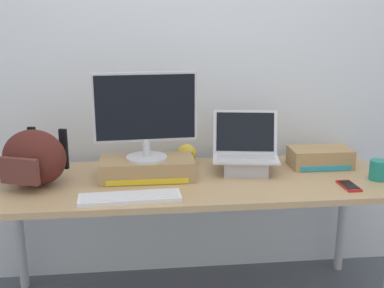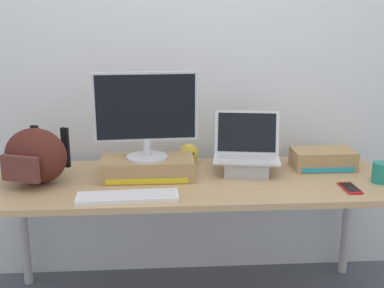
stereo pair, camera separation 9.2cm
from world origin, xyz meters
name	(u,v)px [view 1 (the left image)]	position (x,y,z in m)	size (l,w,h in m)	color
back_wall	(183,53)	(0.00, 0.44, 1.30)	(7.00, 0.10, 2.60)	silver
desk	(192,191)	(0.00, 0.00, 0.65)	(1.98, 0.69, 0.71)	tan
toner_box_yellow	(147,168)	(-0.22, 0.04, 0.76)	(0.46, 0.23, 0.10)	#A88456
desktop_monitor	(146,114)	(-0.22, 0.04, 1.04)	(0.50, 0.20, 0.43)	silver
open_laptop	(245,159)	(0.29, 0.09, 0.78)	(0.36, 0.28, 0.31)	#ADADB2
external_keyboard	(130,197)	(-0.30, -0.24, 0.73)	(0.45, 0.15, 0.02)	white
messenger_backpack	(34,158)	(-0.75, 0.00, 0.85)	(0.37, 0.33, 0.27)	#4C1E19
coffee_mug	(379,170)	(0.91, -0.11, 0.76)	(0.13, 0.09, 0.10)	#1E7F70
cell_phone	(349,186)	(0.73, -0.19, 0.72)	(0.07, 0.15, 0.01)	red
plush_toy	(187,154)	(0.00, 0.26, 0.77)	(0.11, 0.11, 0.11)	gold
toner_box_cyan	(320,157)	(0.70, 0.13, 0.76)	(0.32, 0.18, 0.10)	#A88456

